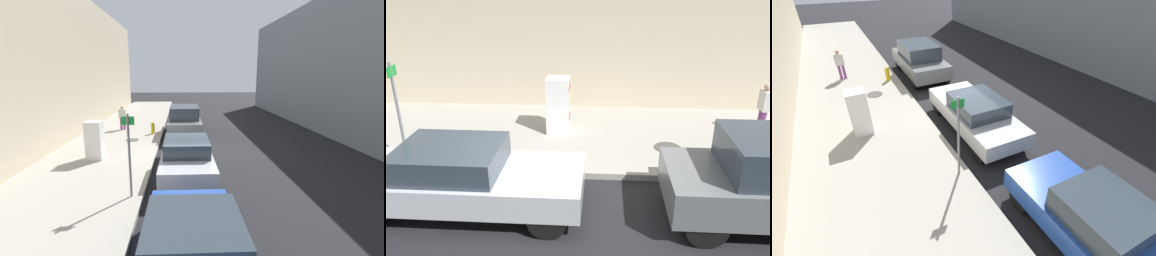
{
  "view_description": "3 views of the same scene",
  "coord_description": "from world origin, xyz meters",
  "views": [
    {
      "loc": [
        -0.41,
        -10.72,
        3.71
      ],
      "look_at": [
        0.09,
        1.01,
        1.19
      ],
      "focal_mm": 24.0,
      "sensor_mm": 36.0,
      "label": 1
    },
    {
      "loc": [
        6.05,
        1.06,
        4.44
      ],
      "look_at": [
        -2.63,
        0.49,
        0.85
      ],
      "focal_mm": 35.0,
      "sensor_mm": 36.0,
      "label": 2
    },
    {
      "loc": [
        -4.31,
        -8.75,
        5.37
      ],
      "look_at": [
        -1.12,
        -2.5,
        0.81
      ],
      "focal_mm": 24.0,
      "sensor_mm": 36.0,
      "label": 3
    }
  ],
  "objects": [
    {
      "name": "ground_plane",
      "position": [
        0.0,
        0.0,
        0.0
      ],
      "size": [
        80.0,
        80.0,
        0.0
      ],
      "primitive_type": "plane",
      "color": "black"
    },
    {
      "name": "pedestrian_walking_far",
      "position": [
        -4.17,
        5.61,
        1.01
      ],
      "size": [
        0.43,
        0.22,
        1.51
      ],
      "rotation": [
        0.0,
        0.0,
        2.59
      ],
      "color": "#7A3D7F",
      "rests_on": "sidewalk_slab"
    },
    {
      "name": "fire_hydrant",
      "position": [
        -2.11,
        4.29,
        0.53
      ],
      "size": [
        0.22,
        0.22,
        0.72
      ],
      "color": "gold",
      "rests_on": "sidewalk_slab"
    },
    {
      "name": "manhole_cover",
      "position": [
        -3.08,
        2.85,
        0.17
      ],
      "size": [
        0.7,
        0.7,
        0.02
      ],
      "primitive_type": "cylinder",
      "color": "#47443F",
      "rests_on": "sidewalk_slab"
    },
    {
      "name": "sidewalk_slab",
      "position": [
        -3.94,
        0.0,
        0.08
      ],
      "size": [
        4.75,
        44.0,
        0.16
      ],
      "primitive_type": "cube",
      "color": "#9E998E",
      "rests_on": "ground"
    },
    {
      "name": "street_sign_post",
      "position": [
        -1.9,
        -3.68,
        1.54
      ],
      "size": [
        0.36,
        0.07,
        2.46
      ],
      "color": "slate",
      "rests_on": "sidewalk_slab"
    },
    {
      "name": "parked_sedan_silver",
      "position": [
        -0.23,
        -1.64,
        0.73
      ],
      "size": [
        1.8,
        4.66,
        1.4
      ],
      "color": "silver",
      "rests_on": "ground"
    },
    {
      "name": "parked_hatchback_blue",
      "position": [
        -0.23,
        -6.85,
        0.73
      ],
      "size": [
        1.8,
        3.94,
        1.43
      ],
      "color": "#23479E",
      "rests_on": "ground"
    },
    {
      "name": "parked_suv_gray",
      "position": [
        -0.23,
        4.59,
        0.92
      ],
      "size": [
        1.9,
        4.55,
        1.77
      ],
      "color": "slate",
      "rests_on": "ground"
    },
    {
      "name": "discarded_refrigerator",
      "position": [
        -4.04,
        -0.17,
        0.96
      ],
      "size": [
        0.65,
        0.65,
        1.61
      ],
      "color": "white",
      "rests_on": "sidewalk_slab"
    }
  ]
}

